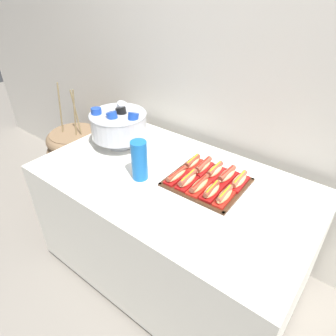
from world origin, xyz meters
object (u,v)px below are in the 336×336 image
Objects in this scene: floor_vase at (79,162)px; hot_dog_1 at (187,180)px; hot_dog_5 at (192,163)px; hot_dog_9 at (239,181)px; buffet_table at (172,226)px; hot_dog_8 at (227,175)px; hot_dog_6 at (203,166)px; hot_dog_7 at (215,171)px; hot_dog_4 at (225,196)px; punch_bowl at (119,124)px; hot_dog_3 at (212,191)px; hot_dog_0 at (176,176)px; serving_tray at (207,182)px; hot_dog_2 at (199,185)px; cup_stack at (139,160)px.

floor_vase is 1.48m from hot_dog_1.
hot_dog_1 is 0.18m from hot_dog_5.
floor_vase reaches higher than hot_dog_9.
buffet_table is 9.21× the size of hot_dog_8.
hot_dog_5 is (0.03, 0.16, 0.41)m from buffet_table.
hot_dog_6 reaches higher than hot_dog_7.
punch_bowl is (-0.83, 0.09, 0.12)m from hot_dog_4.
hot_dog_7 is (-0.08, 0.16, 0.00)m from hot_dog_3.
hot_dog_0 is 0.18m from hot_dog_6.
hot_dog_9 is (0.15, 0.09, 0.03)m from serving_tray.
hot_dog_4 is at bearing -46.48° from hot_dog_7.
hot_dog_2 reaches higher than hot_dog_9.
floor_vase is at bearing 169.03° from punch_bowl.
floor_vase reaches higher than hot_dog_5.
hot_dog_5 is 0.30m from hot_dog_9.
hot_dog_5 is at bearing 152.44° from serving_tray.
buffet_table is 0.74m from punch_bowl.
hot_dog_5 is 0.43× the size of punch_bowl.
punch_bowl is (-0.83, -0.08, 0.12)m from hot_dog_9.
hot_dog_9 is (0.30, 0.17, -0.00)m from hot_dog_0.
cup_stack is (-0.32, -0.19, 0.11)m from serving_tray.
hot_dog_1 reaches higher than buffet_table.
floor_vase is 1.53m from hot_dog_7.
buffet_table is 9.97× the size of hot_dog_7.
hot_dog_9 is (0.22, 0.17, -0.00)m from hot_dog_1.
hot_dog_7 is (0.18, 0.16, 0.41)m from buffet_table.
hot_dog_9 is 0.84m from punch_bowl.
hot_dog_9 is at bearing 5.28° from punch_bowl.
hot_dog_8 is 0.47× the size of punch_bowl.
cup_stack reaches higher than hot_dog_7.
punch_bowl is at bearing -174.72° from hot_dog_9.
hot_dog_6 is at bearing 133.52° from serving_tray.
hot_dog_9 is at bearing 91.25° from hot_dog_4.
hot_dog_0 is 0.22m from hot_dog_7.
serving_tray is (0.18, 0.08, 0.38)m from buffet_table.
hot_dog_1 is (-0.07, -0.08, 0.03)m from serving_tray.
punch_bowl is (-0.68, 0.01, 0.15)m from serving_tray.
hot_dog_2 is 0.18m from hot_dog_6.
hot_dog_9 is at bearing 1.25° from hot_dog_7.
hot_dog_7 is at bearing -178.75° from hot_dog_9.
hot_dog_3 reaches higher than hot_dog_0.
hot_dog_1 is 0.18m from hot_dog_7.
hot_dog_2 is at bearing 1.25° from hot_dog_0.
hot_dog_3 is (0.15, 0.00, -0.00)m from hot_dog_1.
hot_dog_2 is 0.48× the size of punch_bowl.
hot_dog_8 reaches higher than hot_dog_1.
hot_dog_8 is at bearing 1.25° from hot_dog_5.
floor_vase reaches higher than hot_dog_8.
hot_dog_8 is at bearing 91.25° from hot_dog_3.
cup_stack reaches higher than hot_dog_1.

